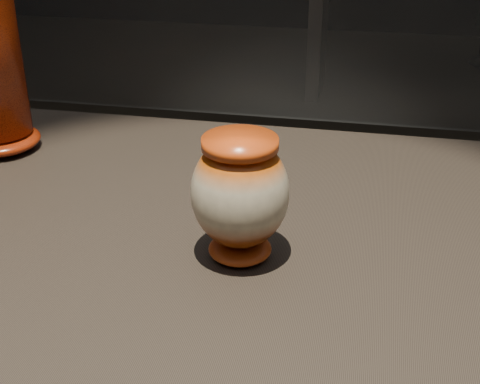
# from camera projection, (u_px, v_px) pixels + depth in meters

# --- Properties ---
(main_vase) EXTENTS (0.16, 0.16, 0.16)m
(main_vase) POSITION_uv_depth(u_px,v_px,m) (240.00, 194.00, 0.81)
(main_vase) COLOR maroon
(main_vase) RESTS_ON display_plinth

